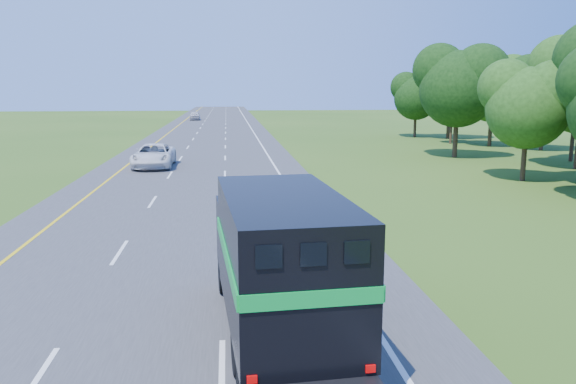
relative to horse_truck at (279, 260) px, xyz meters
name	(u,v)px	position (x,y,z in m)	size (l,w,h in m)	color
road	(204,154)	(-3.14, 37.47, -1.88)	(15.00, 260.00, 0.04)	#38383A
lane_markings	(204,154)	(-3.14, 37.47, -1.86)	(11.15, 260.00, 0.01)	yellow
horse_truck	(279,260)	(0.00, 0.00, 0.00)	(2.98, 8.02, 3.48)	black
white_suv	(154,156)	(-6.49, 29.56, -1.02)	(2.80, 6.06, 1.69)	silver
far_car	(195,116)	(-6.89, 92.12, -1.07)	(1.88, 4.67, 1.59)	#B1B0B8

